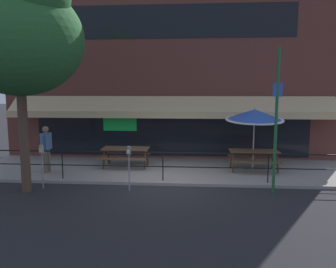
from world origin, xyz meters
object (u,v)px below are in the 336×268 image
picnic_table_left (126,152)px  parking_meter_far (129,155)px  parking_meter_near (42,153)px  picnic_table_centre (254,155)px  pedestrian_walking (46,147)px  patio_umbrella_centre (254,115)px  street_tree_curbside (20,32)px  street_sign_pole (276,120)px

picnic_table_left → parking_meter_far: 2.85m
parking_meter_near → parking_meter_far: 2.78m
picnic_table_centre → parking_meter_far: bearing=-149.4°
picnic_table_centre → pedestrian_walking: 7.68m
patio_umbrella_centre → picnic_table_centre: bearing=-90.0°
street_tree_curbside → street_sign_pole: bearing=4.0°
patio_umbrella_centre → parking_meter_far: (-4.25, -2.67, -1.03)m
parking_meter_near → street_sign_pole: bearing=0.8°
picnic_table_left → patio_umbrella_centre: patio_umbrella_centre is taller
patio_umbrella_centre → pedestrian_walking: (-7.63, -1.00, -1.12)m
parking_meter_far → parking_meter_near: bearing=179.1°
street_sign_pole → picnic_table_left: bearing=152.9°
street_tree_curbside → patio_umbrella_centre: bearing=22.8°
picnic_table_centre → patio_umbrella_centre: (0.00, 0.15, 1.47)m
parking_meter_far → street_tree_curbside: size_ratio=0.21×
picnic_table_left → pedestrian_walking: bearing=-158.7°
picnic_table_centre → parking_meter_near: 7.47m
picnic_table_left → parking_meter_near: parking_meter_near is taller
pedestrian_walking → parking_meter_far: (3.38, -1.67, 0.09)m
patio_umbrella_centre → parking_meter_near: 7.58m
picnic_table_centre → patio_umbrella_centre: bearing=90.0°
pedestrian_walking → parking_meter_near: pedestrian_walking is taller
picnic_table_left → patio_umbrella_centre: 5.13m
parking_meter_far → street_tree_curbside: (-3.03, -0.38, 3.62)m
parking_meter_far → street_tree_curbside: 4.74m
street_sign_pole → street_tree_curbside: size_ratio=0.64×
patio_umbrella_centre → parking_meter_near: bearing=-159.5°
parking_meter_near → street_tree_curbside: street_tree_curbside is taller
picnic_table_centre → street_sign_pole: size_ratio=0.42×
pedestrian_walking → parking_meter_far: pedestrian_walking is taller
picnic_table_left → pedestrian_walking: pedestrian_walking is taller
pedestrian_walking → street_tree_curbside: bearing=-80.3°
pedestrian_walking → parking_meter_near: bearing=-69.9°
pedestrian_walking → street_sign_pole: (7.80, -1.53, 1.17)m
picnic_table_centre → patio_umbrella_centre: patio_umbrella_centre is taller
picnic_table_centre → parking_meter_far: (-4.25, -2.52, 0.44)m
picnic_table_centre → pedestrian_walking: bearing=-173.7°
patio_umbrella_centre → street_sign_pole: (0.17, -2.53, 0.04)m
pedestrian_walking → parking_meter_far: size_ratio=1.20×
picnic_table_left → street_sign_pole: street_sign_pole is taller
picnic_table_centre → parking_meter_near: parking_meter_near is taller
parking_meter_far → street_sign_pole: size_ratio=0.33×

